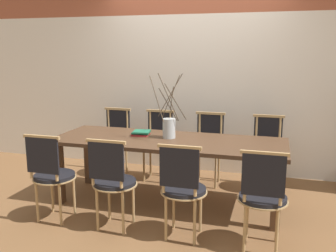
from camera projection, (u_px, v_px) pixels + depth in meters
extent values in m
plane|color=brown|center=(168.00, 202.00, 4.24)|extent=(16.00, 16.00, 0.00)
cube|color=silver|center=(194.00, 94.00, 5.24)|extent=(12.00, 0.06, 2.17)
cube|color=#4C3321|center=(168.00, 141.00, 4.10)|extent=(2.54, 0.90, 0.04)
cube|color=#4C3321|center=(59.00, 173.00, 4.17)|extent=(0.09, 0.09, 0.69)
cube|color=#4C3321|center=(276.00, 196.00, 3.53)|extent=(0.09, 0.09, 0.69)
cube|color=#4C3321|center=(89.00, 157.00, 4.82)|extent=(0.09, 0.09, 0.69)
cube|color=#4C3321|center=(277.00, 173.00, 4.18)|extent=(0.09, 0.09, 0.69)
cylinder|color=black|center=(55.00, 176.00, 3.75)|extent=(0.40, 0.40, 0.04)
cylinder|color=tan|center=(55.00, 178.00, 3.76)|extent=(0.43, 0.43, 0.01)
cylinder|color=tan|center=(52.00, 192.00, 3.96)|extent=(0.03, 0.03, 0.44)
cylinder|color=tan|center=(74.00, 195.00, 3.89)|extent=(0.03, 0.03, 0.44)
cylinder|color=tan|center=(37.00, 201.00, 3.71)|extent=(0.03, 0.03, 0.44)
cylinder|color=tan|center=(60.00, 204.00, 3.64)|extent=(0.03, 0.03, 0.44)
cylinder|color=tan|center=(30.00, 157.00, 3.58)|extent=(0.03, 0.03, 0.43)
cylinder|color=tan|center=(56.00, 159.00, 3.50)|extent=(0.03, 0.03, 0.43)
cube|color=black|center=(42.00, 156.00, 3.53)|extent=(0.34, 0.02, 0.35)
cube|color=tan|center=(41.00, 137.00, 3.50)|extent=(0.38, 0.03, 0.03)
cylinder|color=black|center=(115.00, 182.00, 3.57)|extent=(0.40, 0.40, 0.04)
cylinder|color=tan|center=(115.00, 184.00, 3.57)|extent=(0.43, 0.43, 0.01)
cylinder|color=tan|center=(109.00, 199.00, 3.78)|extent=(0.03, 0.03, 0.44)
cylinder|color=tan|center=(133.00, 202.00, 3.70)|extent=(0.03, 0.03, 0.44)
cylinder|color=tan|center=(97.00, 209.00, 3.53)|extent=(0.03, 0.03, 0.44)
cylinder|color=tan|center=(123.00, 213.00, 3.46)|extent=(0.03, 0.03, 0.44)
cylinder|color=tan|center=(92.00, 162.00, 3.40)|extent=(0.03, 0.03, 0.43)
cylinder|color=tan|center=(121.00, 165.00, 3.32)|extent=(0.03, 0.03, 0.43)
cube|color=black|center=(106.00, 161.00, 3.35)|extent=(0.34, 0.02, 0.35)
cube|color=tan|center=(106.00, 142.00, 3.32)|extent=(0.38, 0.03, 0.03)
cylinder|color=black|center=(184.00, 189.00, 3.38)|extent=(0.40, 0.40, 0.04)
cylinder|color=tan|center=(184.00, 192.00, 3.39)|extent=(0.43, 0.43, 0.01)
cylinder|color=tan|center=(174.00, 207.00, 3.59)|extent=(0.03, 0.03, 0.44)
cylinder|color=tan|center=(200.00, 210.00, 3.52)|extent=(0.03, 0.03, 0.44)
cylinder|color=tan|center=(166.00, 218.00, 3.34)|extent=(0.03, 0.03, 0.44)
cylinder|color=tan|center=(195.00, 222.00, 3.27)|extent=(0.03, 0.03, 0.44)
cylinder|color=tan|center=(163.00, 169.00, 3.21)|extent=(0.03, 0.03, 0.43)
cylinder|color=tan|center=(196.00, 172.00, 3.14)|extent=(0.03, 0.03, 0.43)
cube|color=black|center=(179.00, 168.00, 3.17)|extent=(0.34, 0.02, 0.35)
cube|color=tan|center=(179.00, 147.00, 3.13)|extent=(0.38, 0.03, 0.03)
cylinder|color=black|center=(263.00, 198.00, 3.19)|extent=(0.40, 0.40, 0.04)
cylinder|color=tan|center=(263.00, 200.00, 3.20)|extent=(0.43, 0.43, 0.01)
cylinder|color=tan|center=(247.00, 215.00, 3.40)|extent=(0.03, 0.03, 0.44)
cylinder|color=tan|center=(277.00, 219.00, 3.33)|extent=(0.03, 0.03, 0.44)
cylinder|color=tan|center=(245.00, 228.00, 3.15)|extent=(0.03, 0.03, 0.44)
cylinder|color=tan|center=(277.00, 232.00, 3.08)|extent=(0.03, 0.03, 0.44)
cylinder|color=tan|center=(245.00, 176.00, 3.02)|extent=(0.03, 0.03, 0.43)
cylinder|color=tan|center=(282.00, 180.00, 2.95)|extent=(0.03, 0.03, 0.43)
cube|color=black|center=(263.00, 175.00, 2.98)|extent=(0.34, 0.02, 0.35)
cube|color=tan|center=(265.00, 153.00, 2.94)|extent=(0.38, 0.03, 0.03)
cylinder|color=black|center=(113.00, 143.00, 5.09)|extent=(0.40, 0.40, 0.04)
cylinder|color=tan|center=(113.00, 144.00, 5.09)|extent=(0.43, 0.43, 0.01)
cylinder|color=tan|center=(119.00, 163.00, 4.98)|extent=(0.03, 0.03, 0.44)
cylinder|color=tan|center=(101.00, 161.00, 5.05)|extent=(0.03, 0.03, 0.44)
cylinder|color=tan|center=(126.00, 158.00, 5.22)|extent=(0.03, 0.03, 0.44)
cylinder|color=tan|center=(109.00, 156.00, 5.29)|extent=(0.03, 0.03, 0.44)
cylinder|color=tan|center=(127.00, 124.00, 5.16)|extent=(0.03, 0.03, 0.43)
cylinder|color=tan|center=(109.00, 123.00, 5.24)|extent=(0.03, 0.03, 0.43)
cube|color=black|center=(118.00, 122.00, 5.20)|extent=(0.34, 0.02, 0.35)
cube|color=tan|center=(118.00, 109.00, 5.16)|extent=(0.38, 0.03, 0.03)
cylinder|color=black|center=(156.00, 146.00, 4.92)|extent=(0.40, 0.40, 0.04)
cylinder|color=tan|center=(156.00, 147.00, 4.92)|extent=(0.43, 0.43, 0.01)
cylinder|color=tan|center=(163.00, 167.00, 4.81)|extent=(0.03, 0.03, 0.44)
cylinder|color=tan|center=(144.00, 165.00, 4.88)|extent=(0.03, 0.03, 0.44)
cylinder|color=tan|center=(169.00, 161.00, 5.05)|extent=(0.03, 0.03, 0.44)
cylinder|color=tan|center=(150.00, 160.00, 5.13)|extent=(0.03, 0.03, 0.44)
cylinder|color=tan|center=(170.00, 126.00, 4.99)|extent=(0.03, 0.03, 0.43)
cylinder|color=tan|center=(150.00, 125.00, 5.07)|extent=(0.03, 0.03, 0.43)
cube|color=black|center=(160.00, 124.00, 5.03)|extent=(0.34, 0.02, 0.35)
cube|color=tan|center=(160.00, 111.00, 4.99)|extent=(0.38, 0.03, 0.03)
cylinder|color=black|center=(208.00, 150.00, 4.73)|extent=(0.40, 0.40, 0.04)
cylinder|color=tan|center=(207.00, 151.00, 4.74)|extent=(0.43, 0.43, 0.01)
cylinder|color=tan|center=(216.00, 172.00, 4.62)|extent=(0.03, 0.03, 0.44)
cylinder|color=tan|center=(195.00, 170.00, 4.69)|extent=(0.03, 0.03, 0.44)
cylinder|color=tan|center=(219.00, 165.00, 4.87)|extent=(0.03, 0.03, 0.44)
cylinder|color=tan|center=(199.00, 164.00, 4.94)|extent=(0.03, 0.03, 0.44)
cylinder|color=tan|center=(221.00, 129.00, 4.81)|extent=(0.03, 0.03, 0.43)
cylinder|color=tan|center=(200.00, 128.00, 4.88)|extent=(0.03, 0.03, 0.43)
cube|color=black|center=(210.00, 127.00, 4.85)|extent=(0.34, 0.02, 0.35)
cube|color=tan|center=(211.00, 113.00, 4.81)|extent=(0.38, 0.03, 0.03)
cylinder|color=black|center=(267.00, 154.00, 4.53)|extent=(0.40, 0.40, 0.04)
cylinder|color=tan|center=(266.00, 156.00, 4.54)|extent=(0.43, 0.43, 0.01)
cylinder|color=tan|center=(277.00, 177.00, 4.42)|extent=(0.03, 0.03, 0.44)
cylinder|color=tan|center=(254.00, 175.00, 4.49)|extent=(0.03, 0.03, 0.44)
cylinder|color=tan|center=(277.00, 170.00, 4.67)|extent=(0.03, 0.03, 0.44)
cylinder|color=tan|center=(255.00, 169.00, 4.74)|extent=(0.03, 0.03, 0.44)
cylinder|color=tan|center=(280.00, 133.00, 4.61)|extent=(0.03, 0.03, 0.43)
cylinder|color=tan|center=(256.00, 131.00, 4.69)|extent=(0.03, 0.03, 0.43)
cube|color=black|center=(268.00, 130.00, 4.65)|extent=(0.34, 0.02, 0.35)
cube|color=tan|center=(269.00, 116.00, 4.61)|extent=(0.38, 0.03, 0.03)
cylinder|color=#B2BCC1|center=(169.00, 128.00, 4.15)|extent=(0.14, 0.14, 0.22)
cylinder|color=#473828|center=(170.00, 95.00, 4.21)|extent=(0.28, 0.06, 0.49)
cylinder|color=#473828|center=(168.00, 97.00, 3.97)|extent=(0.22, 0.06, 0.51)
cylinder|color=#473828|center=(171.00, 102.00, 4.11)|extent=(0.07, 0.05, 0.36)
cylinder|color=#473828|center=(157.00, 99.00, 4.00)|extent=(0.23, 0.22, 0.47)
cylinder|color=#473828|center=(176.00, 102.00, 3.97)|extent=(0.19, 0.21, 0.41)
cylinder|color=#473828|center=(171.00, 96.00, 4.17)|extent=(0.20, 0.02, 0.47)
cylinder|color=#473828|center=(168.00, 104.00, 3.99)|extent=(0.20, 0.04, 0.35)
cube|color=maroon|center=(141.00, 134.00, 4.30)|extent=(0.20, 0.21, 0.02)
cube|color=#1E6B4C|center=(141.00, 133.00, 4.29)|extent=(0.21, 0.17, 0.02)
cube|color=#1E6B4C|center=(142.00, 132.00, 4.28)|extent=(0.21, 0.21, 0.02)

